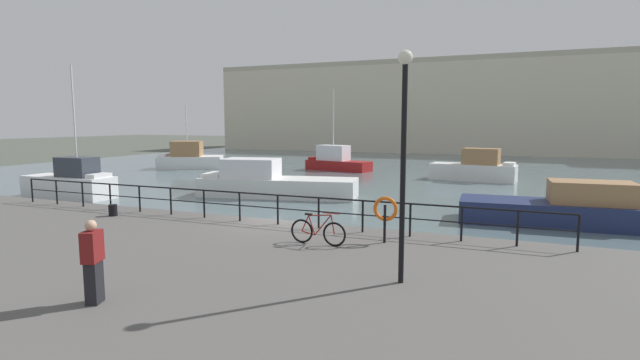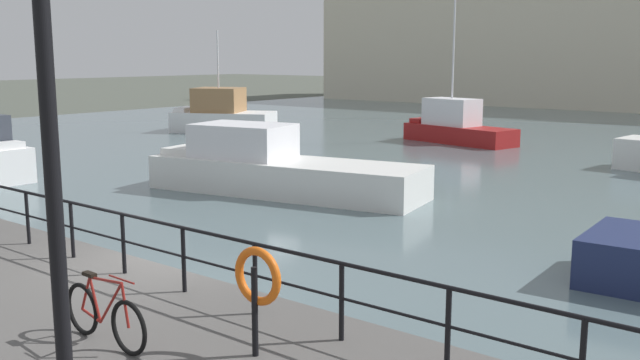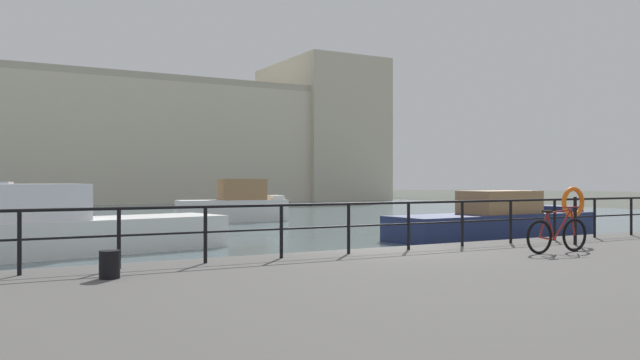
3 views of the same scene
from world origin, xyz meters
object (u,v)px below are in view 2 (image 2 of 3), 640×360
Objects in this scene: moored_red_daysailer at (222,114)px; moored_harbor_tender at (456,126)px; moored_white_yacht at (275,169)px; life_ring_stand at (257,280)px; parked_bicycle at (104,316)px; quay_lamp_post at (49,125)px.

moored_harbor_tender is (13.71, 3.81, -0.15)m from moored_red_daysailer.
moored_white_yacht is 6.95× the size of life_ring_stand.
life_ring_stand is at bearing 125.61° from moored_harbor_tender.
moored_white_yacht reaches higher than parked_bicycle.
moored_red_daysailer is 14.23m from moored_harbor_tender.
moored_red_daysailer is 3.71× the size of parked_bicycle.
moored_red_daysailer is 34.29m from parked_bicycle.
parked_bicycle is 4.78m from quay_lamp_post.
life_ring_stand is at bearing 120.50° from moored_white_yacht.
life_ring_stand is (1.77, 1.02, 0.59)m from parked_bicycle.
moored_harbor_tender is 4.20× the size of parked_bicycle.
quay_lamp_post is (11.16, -14.60, 3.23)m from moored_white_yacht.
life_ring_stand is (25.56, -23.67, 0.75)m from moored_red_daysailer.
moored_red_daysailer is 34.84m from life_ring_stand.
moored_harbor_tender reaches higher than moored_red_daysailer.
quay_lamp_post is at bearing 116.42° from moored_white_yacht.
moored_white_yacht is at bearing 131.48° from life_ring_stand.
quay_lamp_post is (26.81, -27.06, 3.01)m from moored_red_daysailer.
moored_white_yacht is at bearing 114.30° from moored_red_daysailer.
quay_lamp_post is at bearing 107.57° from moored_red_daysailer.
quay_lamp_post is at bearing -69.69° from life_ring_stand.
parked_bicycle is 1.27× the size of life_ring_stand.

